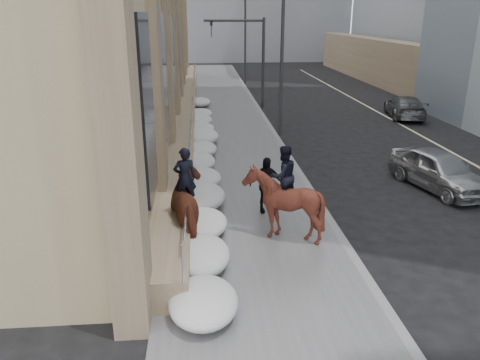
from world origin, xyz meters
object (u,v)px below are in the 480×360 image
mounted_horse_right (283,200)px  pedestrian (266,185)px  car_grey (405,107)px  car_silver (439,170)px  mounted_horse_left (192,205)px

mounted_horse_right → pedestrian: bearing=-106.6°
mounted_horse_right → pedestrian: mounted_horse_right is taller
car_grey → car_silver: bearing=83.2°
mounted_horse_right → car_grey: mounted_horse_right is taller
mounted_horse_right → car_silver: size_ratio=0.63×
car_silver → car_grey: car_silver is taller
mounted_horse_left → car_silver: mounted_horse_left is taller
mounted_horse_right → pedestrian: 1.93m
mounted_horse_right → pedestrian: size_ratio=1.48×
mounted_horse_left → mounted_horse_right: size_ratio=0.99×
mounted_horse_right → car_silver: (6.54, 3.75, -0.53)m
mounted_horse_left → pedestrian: mounted_horse_left is taller
pedestrian → car_silver: 7.02m
car_silver → car_grey: (4.07, 12.57, -0.06)m
pedestrian → mounted_horse_right: bearing=-88.4°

